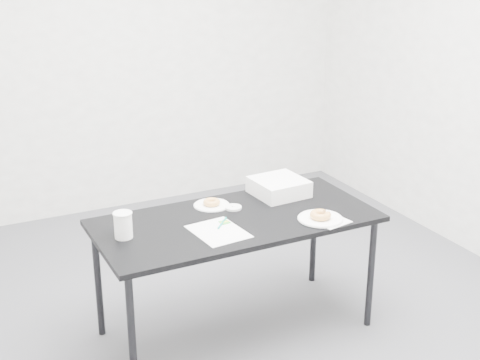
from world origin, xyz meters
name	(u,v)px	position (x,y,z in m)	size (l,w,h in m)	color
floor	(223,315)	(0.00, 0.00, 0.00)	(4.00, 4.00, 0.00)	#4D4D52
wall_back	(115,47)	(0.00, 2.00, 1.35)	(4.00, 0.02, 2.70)	white
table	(236,227)	(0.00, -0.17, 0.66)	(1.56, 0.74, 0.71)	black
scorecard	(218,232)	(-0.16, -0.30, 0.71)	(0.25, 0.31, 0.00)	white
logo_patch	(225,222)	(-0.08, -0.20, 0.71)	(0.05, 0.05, 0.00)	green
pen	(222,223)	(-0.10, -0.21, 0.72)	(0.01, 0.01, 0.15)	#0B8074
napkin	(330,221)	(0.45, -0.44, 0.71)	(0.17, 0.17, 0.00)	white
plate_near	(320,219)	(0.41, -0.40, 0.72)	(0.25, 0.25, 0.01)	white
donut_near	(320,215)	(0.41, -0.40, 0.74)	(0.12, 0.12, 0.04)	gold
plate_far	(212,205)	(-0.04, 0.05, 0.71)	(0.21, 0.21, 0.01)	white
donut_far	(212,202)	(-0.04, 0.05, 0.73)	(0.10, 0.10, 0.03)	gold
coffee_cup	(123,225)	(-0.63, -0.14, 0.78)	(0.09, 0.09, 0.14)	white
cup_lid	(233,208)	(0.05, -0.04, 0.72)	(0.10, 0.10, 0.01)	white
bakery_box	(279,187)	(0.39, 0.04, 0.76)	(0.29, 0.29, 0.10)	white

